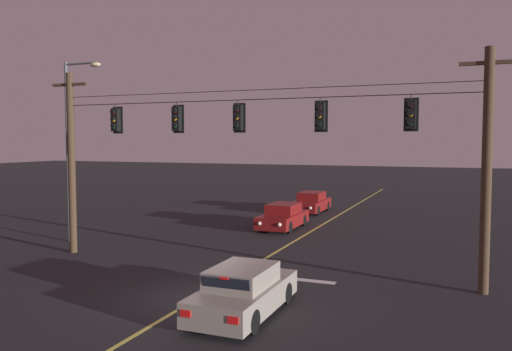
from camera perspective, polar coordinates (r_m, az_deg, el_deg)
ground_plane at (r=16.57m, az=-6.49°, el=-13.36°), size 180.00×180.00×0.00m
lane_centre_stripe at (r=25.44m, az=4.24°, el=-7.28°), size 0.14×60.00×0.01m
stop_bar_paint at (r=18.75m, az=3.64°, el=-11.29°), size 3.40×0.36×0.01m
signal_span_assembly at (r=19.35m, az=-1.10°, el=1.39°), size 18.34×0.32×7.83m
traffic_light_leftmost at (r=22.31m, az=-15.29°, el=5.96°), size 0.48×0.41×1.22m
traffic_light_left_inner at (r=20.68m, az=-8.79°, el=6.23°), size 0.48×0.41×1.22m
traffic_light_centre at (r=19.47m, az=-2.01°, el=6.43°), size 0.48×0.41×1.22m
traffic_light_right_inner at (r=18.42m, az=7.10°, el=6.56°), size 0.48×0.41×1.22m
traffic_light_rightmost at (r=17.88m, az=16.76°, el=6.51°), size 0.48×0.41×1.22m
car_waiting_near_lane at (r=14.87m, az=-1.41°, el=-12.73°), size 1.80×4.33×1.39m
car_oncoming_lead at (r=29.08m, az=3.01°, el=-4.59°), size 1.80×4.42×1.39m
car_oncoming_trailing at (r=35.90m, az=6.13°, el=-3.01°), size 1.80×4.42×1.39m
street_lamp_corner at (r=26.39m, az=-19.67°, el=4.18°), size 2.11×0.30×8.68m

